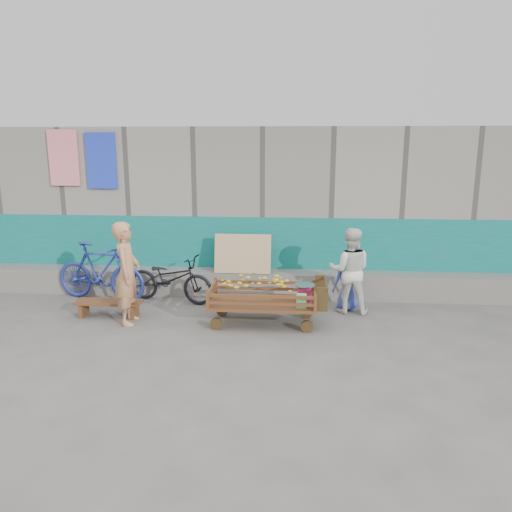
# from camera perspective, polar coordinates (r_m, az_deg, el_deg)

# --- Properties ---
(ground) EXTENTS (80.00, 80.00, 0.00)m
(ground) POSITION_cam_1_polar(r_m,az_deg,el_deg) (7.02, -5.94, -10.11)
(ground) COLOR #56534F
(ground) RESTS_ON ground
(building_wall) EXTENTS (12.00, 3.50, 3.00)m
(building_wall) POSITION_cam_1_polar(r_m,az_deg,el_deg) (10.54, -2.12, 6.01)
(building_wall) COLOR gray
(building_wall) RESTS_ON ground
(banana_cart) EXTENTS (1.77, 0.81, 0.76)m
(banana_cart) POSITION_cam_1_polar(r_m,az_deg,el_deg) (7.59, 0.55, -4.13)
(banana_cart) COLOR brown
(banana_cart) RESTS_ON ground
(bench) EXTENTS (1.05, 0.31, 0.26)m
(bench) POSITION_cam_1_polar(r_m,az_deg,el_deg) (8.34, -16.48, -5.40)
(bench) COLOR brown
(bench) RESTS_ON ground
(vendor_man) EXTENTS (0.44, 0.62, 1.58)m
(vendor_man) POSITION_cam_1_polar(r_m,az_deg,el_deg) (7.81, -14.51, -1.92)
(vendor_man) COLOR tan
(vendor_man) RESTS_ON ground
(woman) EXTENTS (0.73, 0.59, 1.41)m
(woman) POSITION_cam_1_polar(r_m,az_deg,el_deg) (8.21, 10.65, -1.64)
(woman) COLOR white
(woman) RESTS_ON ground
(child) EXTENTS (0.57, 0.48, 0.99)m
(child) POSITION_cam_1_polar(r_m,az_deg,el_deg) (8.36, 10.41, -2.83)
(child) COLOR #3A48A6
(child) RESTS_ON ground
(bicycle_dark) EXTENTS (1.67, 0.89, 0.83)m
(bicycle_dark) POSITION_cam_1_polar(r_m,az_deg,el_deg) (8.79, -9.76, -2.58)
(bicycle_dark) COLOR black
(bicycle_dark) RESTS_ON ground
(bicycle_blue) EXTENTS (1.78, 0.84, 1.03)m
(bicycle_blue) POSITION_cam_1_polar(r_m,az_deg,el_deg) (9.15, -17.37, -1.72)
(bicycle_blue) COLOR #2B3A9C
(bicycle_blue) RESTS_ON ground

